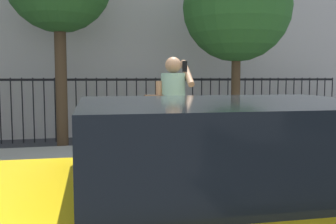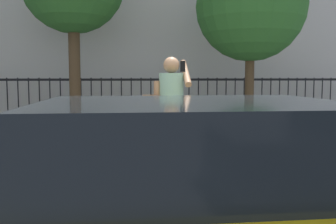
{
  "view_description": "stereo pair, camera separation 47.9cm",
  "coord_description": "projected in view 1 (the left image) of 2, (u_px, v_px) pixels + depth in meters",
  "views": [
    {
      "loc": [
        -1.43,
        -3.91,
        1.61
      ],
      "look_at": [
        -0.1,
        1.51,
        1.1
      ],
      "focal_mm": 40.65,
      "sensor_mm": 36.0,
      "label": 1
    },
    {
      "loc": [
        -0.96,
        -4.0,
        1.61
      ],
      "look_at": [
        -0.1,
        1.51,
        1.1
      ],
      "focal_mm": 40.65,
      "sensor_mm": 36.0,
      "label": 2
    }
  ],
  "objects": [
    {
      "name": "sidewalk",
      "position": [
        164.0,
        169.0,
        6.39
      ],
      "size": [
        28.0,
        4.4,
        0.15
      ],
      "primitive_type": "cube",
      "color": "#9E9B93",
      "rests_on": "ground"
    },
    {
      "name": "street_tree_near",
      "position": [
        237.0,
        8.0,
        8.9
      ],
      "size": [
        2.54,
        2.54,
        4.51
      ],
      "color": "#4C3823",
      "rests_on": "ground"
    },
    {
      "name": "pedestrian_on_phone",
      "position": [
        171.0,
        109.0,
        5.31
      ],
      "size": [
        0.65,
        0.51,
        1.74
      ],
      "color": "#936B4C",
      "rests_on": "sidewalk"
    },
    {
      "name": "ground_plane",
      "position": [
        209.0,
        221.0,
        4.27
      ],
      "size": [
        60.0,
        60.0,
        0.0
      ],
      "primitive_type": "plane",
      "color": "#333338"
    },
    {
      "name": "iron_fence",
      "position": [
        132.0,
        100.0,
        9.88
      ],
      "size": [
        12.03,
        0.04,
        1.6
      ],
      "color": "black",
      "rests_on": "ground"
    },
    {
      "name": "taxi_yellow",
      "position": [
        250.0,
        207.0,
        2.65
      ],
      "size": [
        4.27,
        2.0,
        1.45
      ],
      "color": "yellow",
      "rests_on": "ground"
    }
  ]
}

